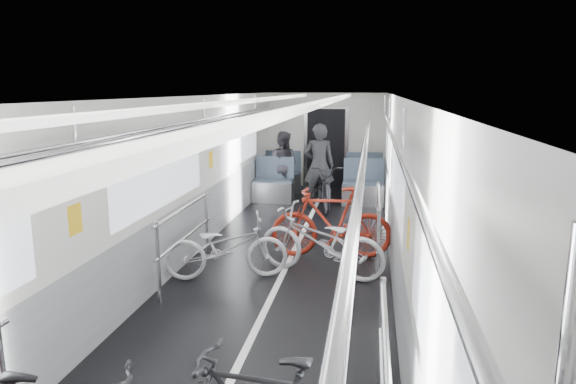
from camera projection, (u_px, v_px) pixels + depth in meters
name	position (u px, v px, depth m)	size (l,w,h in m)	color
car_shell	(297.00, 178.00, 8.09)	(3.02, 14.01, 2.41)	black
bike_left_far	(226.00, 247.00, 6.84)	(0.57, 1.64, 0.86)	#B9B8BD
bike_right_mid	(320.00, 242.00, 6.93)	(0.63, 1.81, 0.95)	#B8B7BD
bike_right_far	(331.00, 223.00, 7.65)	(0.51, 1.81, 1.09)	maroon
bike_aisle	(324.00, 186.00, 10.87)	(0.64, 1.84, 0.96)	black
person_standing	(319.00, 166.00, 10.90)	(0.65, 0.43, 1.79)	black
person_seated	(283.00, 165.00, 11.83)	(0.75, 0.59, 1.55)	#322F37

